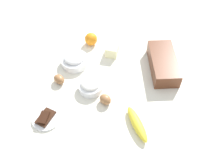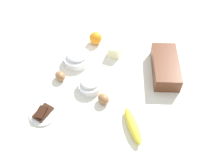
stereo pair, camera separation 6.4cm
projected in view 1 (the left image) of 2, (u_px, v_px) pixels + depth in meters
ground_plane at (112, 86)px, 1.25m from camera, size 2.40×2.40×0.02m
loaf_pan at (163, 63)px, 1.29m from camera, size 0.30×0.19×0.08m
flour_bowl at (91, 85)px, 1.21m from camera, size 0.12×0.12×0.06m
sugar_bowl at (74, 60)px, 1.32m from camera, size 0.15×0.15×0.07m
banana at (137, 124)px, 1.08m from camera, size 0.18×0.14×0.04m
orange_fruit at (91, 39)px, 1.42m from camera, size 0.07×0.07×0.07m
butter_block at (112, 49)px, 1.37m from camera, size 0.09×0.07×0.06m
egg_near_butter at (105, 99)px, 1.16m from camera, size 0.07×0.08×0.05m
egg_beside_bowl at (59, 79)px, 1.24m from camera, size 0.07×0.08×0.05m
chocolate_plate at (46, 118)px, 1.11m from camera, size 0.13×0.13×0.03m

